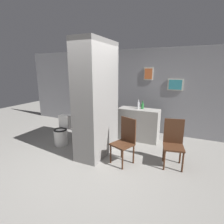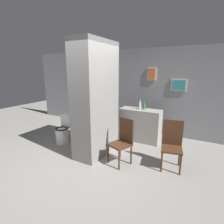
# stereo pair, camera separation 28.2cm
# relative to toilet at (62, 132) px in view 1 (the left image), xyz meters

# --- Properties ---
(ground_plane) EXTENTS (14.00, 14.00, 0.00)m
(ground_plane) POSITION_rel_toilet_xyz_m (1.11, -0.65, -0.33)
(ground_plane) COLOR gray
(wall_back) EXTENTS (8.00, 0.09, 2.60)m
(wall_back) POSITION_rel_toilet_xyz_m (1.11, 1.98, 0.97)
(wall_back) COLOR gray
(wall_back) RESTS_ON ground_plane
(pillar_center) EXTENTS (0.58, 1.22, 2.60)m
(pillar_center) POSITION_rel_toilet_xyz_m (1.12, -0.04, 0.97)
(pillar_center) COLOR gray
(pillar_center) RESTS_ON ground_plane
(counter_shelf) EXTENTS (1.14, 0.44, 0.91)m
(counter_shelf) POSITION_rel_toilet_xyz_m (1.78, 1.17, 0.12)
(counter_shelf) COLOR gray
(counter_shelf) RESTS_ON ground_plane
(toilet) EXTENTS (0.35, 0.51, 0.77)m
(toilet) POSITION_rel_toilet_xyz_m (0.00, 0.00, 0.00)
(toilet) COLOR white
(toilet) RESTS_ON ground_plane
(chair_near_pillar) EXTENTS (0.52, 0.52, 0.99)m
(chair_near_pillar) POSITION_rel_toilet_xyz_m (1.88, -0.18, 0.20)
(chair_near_pillar) COLOR #422616
(chair_near_pillar) RESTS_ON ground_plane
(chair_by_doorway) EXTENTS (0.47, 0.47, 0.99)m
(chair_by_doorway) POSITION_rel_toilet_xyz_m (2.83, 0.14, 0.20)
(chair_by_doorway) COLOR #422616
(chair_by_doorway) RESTS_ON ground_plane
(bicycle) EXTENTS (1.68, 0.42, 0.75)m
(bicycle) POSITION_rel_toilet_xyz_m (0.53, 0.99, 0.03)
(bicycle) COLOR black
(bicycle) RESTS_ON ground_plane
(bottle_tall) EXTENTS (0.06, 0.06, 0.29)m
(bottle_tall) POSITION_rel_toilet_xyz_m (1.74, 1.19, 0.68)
(bottle_tall) COLOR silver
(bottle_tall) RESTS_ON counter_shelf
(bottle_short) EXTENTS (0.08, 0.08, 0.24)m
(bottle_short) POSITION_rel_toilet_xyz_m (1.85, 1.22, 0.66)
(bottle_short) COLOR #267233
(bottle_short) RESTS_ON counter_shelf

